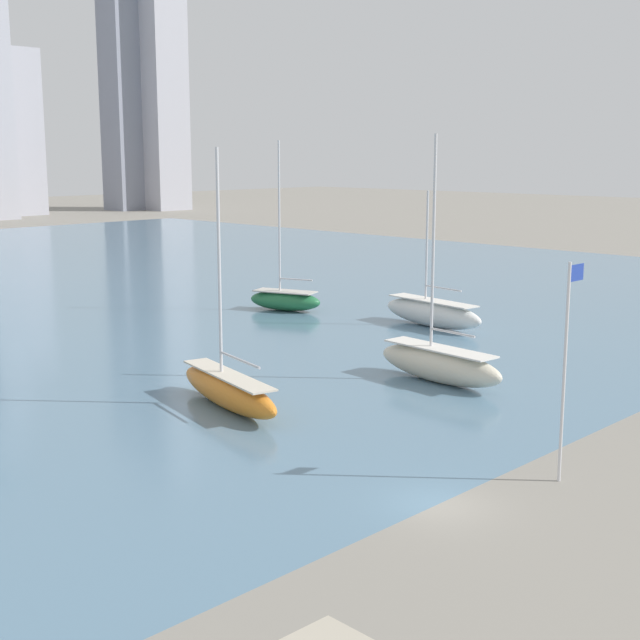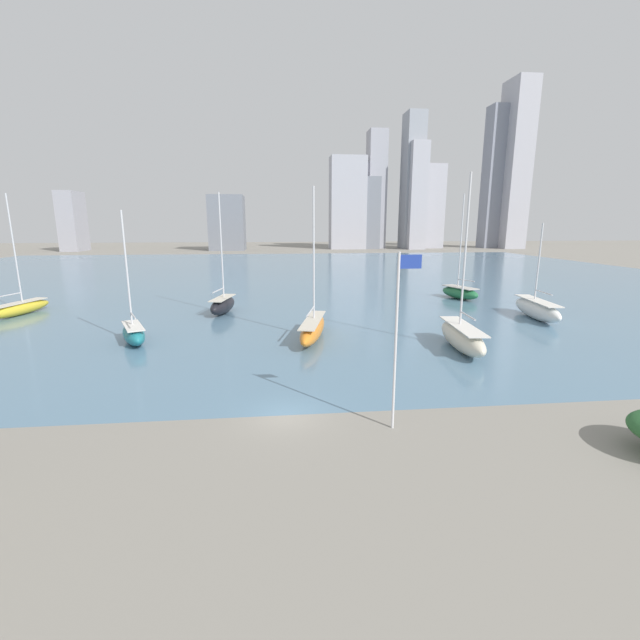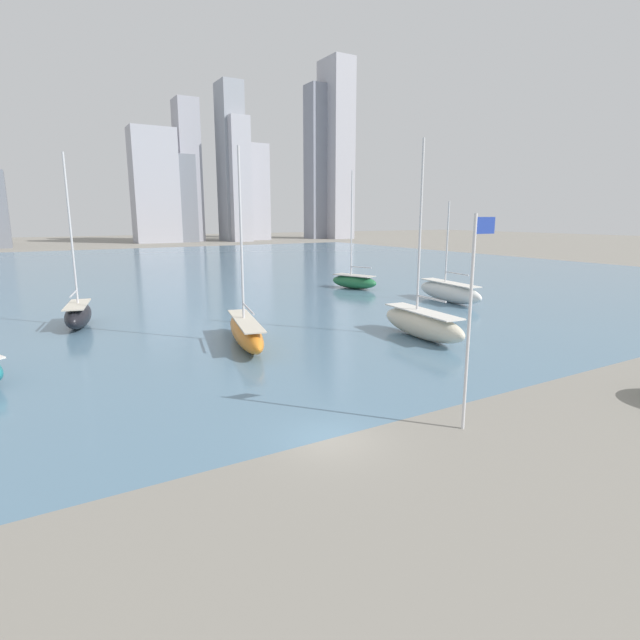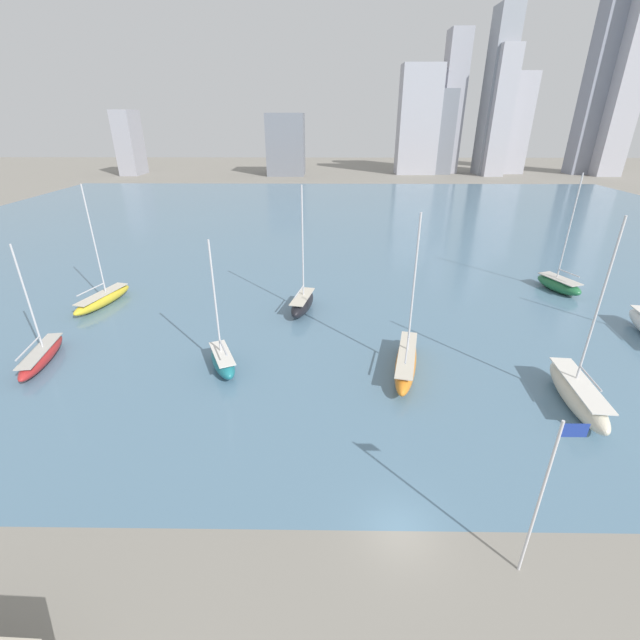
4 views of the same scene
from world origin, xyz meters
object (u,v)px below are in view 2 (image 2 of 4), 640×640
object	(u,v)px
flag_pole	(397,335)
sailboat_orange	(313,328)
sailboat_yellow	(18,308)
sailboat_teal	(134,333)
sailboat_green	(460,292)
sailboat_cream	(462,337)
sailboat_black	(223,304)
sailboat_white	(537,309)

from	to	relation	value
flag_pole	sailboat_orange	size ratio (longest dim) A/B	0.67
flag_pole	sailboat_yellow	size ratio (longest dim) A/B	0.66
sailboat_teal	sailboat_yellow	bearing A→B (deg)	116.72
sailboat_green	sailboat_teal	distance (m)	45.19
sailboat_cream	sailboat_yellow	bearing A→B (deg)	162.34
sailboat_green	sailboat_black	size ratio (longest dim) A/B	1.03
sailboat_orange	sailboat_white	world-z (taller)	sailboat_orange
sailboat_yellow	sailboat_orange	size ratio (longest dim) A/B	1.01
sailboat_black	sailboat_white	bearing A→B (deg)	1.41
sailboat_orange	sailboat_yellow	bearing A→B (deg)	170.07
sailboat_green	sailboat_black	world-z (taller)	sailboat_green
flag_pole	sailboat_cream	bearing A→B (deg)	54.32
sailboat_yellow	sailboat_cream	size ratio (longest dim) A/B	0.95
sailboat_yellow	sailboat_white	bearing A→B (deg)	6.48
sailboat_orange	sailboat_cream	bearing A→B (deg)	-8.15
sailboat_black	sailboat_white	distance (m)	37.57
sailboat_black	sailboat_yellow	bearing A→B (deg)	-171.71
flag_pole	sailboat_orange	distance (m)	19.56
sailboat_orange	sailboat_cream	world-z (taller)	sailboat_cream
sailboat_white	sailboat_black	bearing A→B (deg)	176.83
sailboat_black	sailboat_orange	distance (m)	16.60
sailboat_white	sailboat_teal	bearing A→B (deg)	-164.52
sailboat_green	sailboat_black	xyz separation A→B (m)	(-33.77, -7.15, 0.11)
sailboat_yellow	flag_pole	bearing A→B (deg)	-27.64
sailboat_green	sailboat_teal	xyz separation A→B (m)	(-40.42, -20.22, -0.03)
flag_pole	sailboat_orange	bearing A→B (deg)	98.21
sailboat_yellow	sailboat_teal	xyz separation A→B (m)	(18.03, -14.69, 0.09)
sailboat_yellow	sailboat_cream	bearing A→B (deg)	-8.28
sailboat_green	sailboat_orange	world-z (taller)	sailboat_green
sailboat_black	sailboat_white	xyz separation A→B (m)	(36.92, -6.94, 0.02)
sailboat_yellow	sailboat_cream	world-z (taller)	sailboat_cream
sailboat_white	sailboat_green	bearing A→B (deg)	110.10
sailboat_yellow	sailboat_teal	size ratio (longest dim) A/B	1.19
sailboat_green	sailboat_orange	size ratio (longest dim) A/B	1.06
sailboat_yellow	sailboat_green	bearing A→B (deg)	19.80
sailboat_yellow	sailboat_teal	distance (m)	23.26
sailboat_black	sailboat_teal	xyz separation A→B (m)	(-6.65, -13.07, -0.13)
flag_pole	sailboat_green	bearing A→B (deg)	61.88
sailboat_white	sailboat_teal	size ratio (longest dim) A/B	0.91
sailboat_yellow	sailboat_green	world-z (taller)	sailboat_green
sailboat_black	sailboat_green	bearing A→B (deg)	24.02
sailboat_orange	sailboat_green	bearing A→B (deg)	53.87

